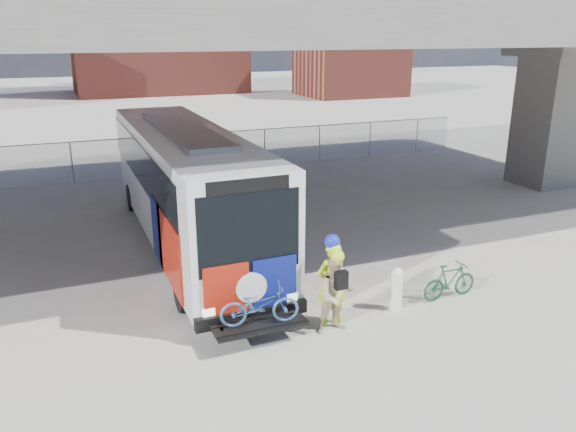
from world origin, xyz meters
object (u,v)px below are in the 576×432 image
bus (186,178)px  cyclist_tan (336,293)px  bike_parked (450,281)px  cyclist_hivis (331,281)px  bollard (397,287)px

bus → cyclist_tan: 6.99m
bus → bike_parked: bearing=-51.2°
cyclist_hivis → cyclist_tan: (-0.04, -0.33, -0.13)m
cyclist_hivis → cyclist_tan: cyclist_hivis is taller
bollard → cyclist_tan: (-1.78, -0.33, 0.33)m
bollard → cyclist_hivis: 1.80m
bus → bollard: 7.41m
cyclist_tan → bike_parked: size_ratio=1.24×
cyclist_tan → cyclist_hivis: bearing=82.7°
bus → bike_parked: (5.09, -6.33, -1.64)m
bollard → cyclist_hivis: (-1.74, 0.00, 0.46)m
bus → cyclist_tan: bearing=-75.2°
bus → bollard: bus is taller
bike_parked → cyclist_tan: bearing=94.2°
bike_parked → bus: bearing=37.4°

